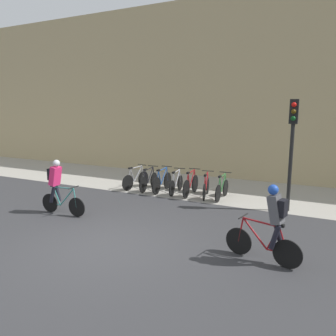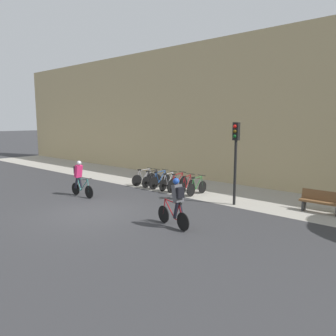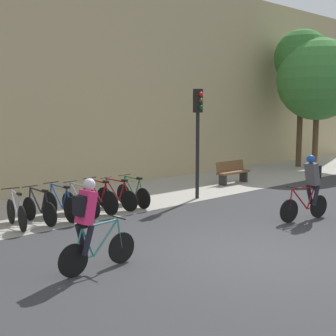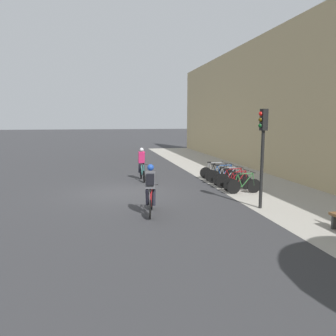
{
  "view_description": "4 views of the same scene",
  "coord_description": "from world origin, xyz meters",
  "px_view_note": "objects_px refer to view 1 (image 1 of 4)",
  "views": [
    {
      "loc": [
        4.65,
        -6.13,
        3.31
      ],
      "look_at": [
        0.6,
        2.11,
        1.64
      ],
      "focal_mm": 35.0,
      "sensor_mm": 36.0,
      "label": 1
    },
    {
      "loc": [
        10.71,
        -7.57,
        3.71
      ],
      "look_at": [
        1.68,
        2.66,
        1.69
      ],
      "focal_mm": 35.0,
      "sensor_mm": 36.0,
      "label": 2
    },
    {
      "loc": [
        -7.47,
        -5.69,
        3.01
      ],
      "look_at": [
        0.32,
        2.73,
        1.51
      ],
      "focal_mm": 50.0,
      "sensor_mm": 36.0,
      "label": 3
    },
    {
      "loc": [
        14.36,
        -0.85,
        3.22
      ],
      "look_at": [
        0.84,
        1.99,
        1.18
      ],
      "focal_mm": 35.0,
      "sensor_mm": 36.0,
      "label": 4
    }
  ],
  "objects_px": {
    "traffic_light_pole": "(292,135)",
    "parked_bike_5": "(206,187)",
    "parked_bike_0": "(136,179)",
    "parked_bike_4": "(191,185)",
    "parked_bike_3": "(176,184)",
    "cyclist_pink": "(57,185)",
    "cyclist_grey": "(272,222)",
    "parked_bike_1": "(149,181)",
    "parked_bike_2": "(162,182)",
    "parked_bike_6": "(222,189)"
  },
  "relations": [
    {
      "from": "traffic_light_pole",
      "to": "parked_bike_3",
      "type": "bearing_deg",
      "value": 173.93
    },
    {
      "from": "parked_bike_1",
      "to": "parked_bike_5",
      "type": "distance_m",
      "value": 2.49
    },
    {
      "from": "cyclist_pink",
      "to": "parked_bike_6",
      "type": "relative_size",
      "value": 1.1
    },
    {
      "from": "parked_bike_1",
      "to": "parked_bike_6",
      "type": "bearing_deg",
      "value": 0.01
    },
    {
      "from": "cyclist_grey",
      "to": "parked_bike_6",
      "type": "bearing_deg",
      "value": 118.55
    },
    {
      "from": "cyclist_pink",
      "to": "traffic_light_pole",
      "type": "bearing_deg",
      "value": 28.31
    },
    {
      "from": "parked_bike_2",
      "to": "parked_bike_3",
      "type": "distance_m",
      "value": 0.62
    },
    {
      "from": "parked_bike_3",
      "to": "parked_bike_5",
      "type": "height_order",
      "value": "parked_bike_3"
    },
    {
      "from": "parked_bike_0",
      "to": "parked_bike_2",
      "type": "distance_m",
      "value": 1.25
    },
    {
      "from": "parked_bike_4",
      "to": "traffic_light_pole",
      "type": "distance_m",
      "value": 4.19
    },
    {
      "from": "parked_bike_1",
      "to": "parked_bike_6",
      "type": "distance_m",
      "value": 3.11
    },
    {
      "from": "cyclist_grey",
      "to": "traffic_light_pole",
      "type": "bearing_deg",
      "value": 91.35
    },
    {
      "from": "parked_bike_0",
      "to": "parked_bike_2",
      "type": "relative_size",
      "value": 0.94
    },
    {
      "from": "cyclist_pink",
      "to": "traffic_light_pole",
      "type": "xyz_separation_m",
      "value": [
        6.53,
        3.52,
        1.55
      ]
    },
    {
      "from": "parked_bike_3",
      "to": "parked_bike_1",
      "type": "bearing_deg",
      "value": 179.98
    },
    {
      "from": "cyclist_pink",
      "to": "parked_bike_2",
      "type": "distance_m",
      "value": 4.34
    },
    {
      "from": "cyclist_grey",
      "to": "parked_bike_1",
      "type": "height_order",
      "value": "cyclist_grey"
    },
    {
      "from": "cyclist_grey",
      "to": "parked_bike_5",
      "type": "bearing_deg",
      "value": 124.28
    },
    {
      "from": "cyclist_pink",
      "to": "parked_bike_3",
      "type": "distance_m",
      "value": 4.62
    },
    {
      "from": "cyclist_pink",
      "to": "parked_bike_3",
      "type": "bearing_deg",
      "value": 59.87
    },
    {
      "from": "parked_bike_1",
      "to": "parked_bike_4",
      "type": "relative_size",
      "value": 0.95
    },
    {
      "from": "parked_bike_3",
      "to": "parked_bike_5",
      "type": "xyz_separation_m",
      "value": [
        1.25,
        0.0,
        -0.0
      ]
    },
    {
      "from": "traffic_light_pole",
      "to": "parked_bike_5",
      "type": "bearing_deg",
      "value": 171.42
    },
    {
      "from": "parked_bike_0",
      "to": "parked_bike_6",
      "type": "bearing_deg",
      "value": 0.0
    },
    {
      "from": "parked_bike_3",
      "to": "parked_bike_4",
      "type": "xyz_separation_m",
      "value": [
        0.62,
        0.0,
        0.02
      ]
    },
    {
      "from": "parked_bike_1",
      "to": "parked_bike_5",
      "type": "xyz_separation_m",
      "value": [
        2.49,
        0.0,
        -0.0
      ]
    },
    {
      "from": "parked_bike_4",
      "to": "parked_bike_3",
      "type": "bearing_deg",
      "value": -179.89
    },
    {
      "from": "parked_bike_5",
      "to": "parked_bike_6",
      "type": "relative_size",
      "value": 0.99
    },
    {
      "from": "cyclist_pink",
      "to": "parked_bike_3",
      "type": "height_order",
      "value": "cyclist_pink"
    },
    {
      "from": "parked_bike_0",
      "to": "parked_bike_4",
      "type": "height_order",
      "value": "parked_bike_4"
    },
    {
      "from": "parked_bike_3",
      "to": "cyclist_grey",
      "type": "bearing_deg",
      "value": -46.25
    },
    {
      "from": "parked_bike_3",
      "to": "traffic_light_pole",
      "type": "height_order",
      "value": "traffic_light_pole"
    },
    {
      "from": "cyclist_grey",
      "to": "traffic_light_pole",
      "type": "distance_m",
      "value": 4.35
    },
    {
      "from": "parked_bike_1",
      "to": "cyclist_pink",
      "type": "bearing_deg",
      "value": -104.92
    },
    {
      "from": "parked_bike_3",
      "to": "parked_bike_6",
      "type": "height_order",
      "value": "parked_bike_6"
    },
    {
      "from": "parked_bike_5",
      "to": "parked_bike_6",
      "type": "bearing_deg",
      "value": 0.03
    },
    {
      "from": "cyclist_pink",
      "to": "parked_bike_5",
      "type": "height_order",
      "value": "cyclist_pink"
    },
    {
      "from": "parked_bike_6",
      "to": "parked_bike_5",
      "type": "bearing_deg",
      "value": -179.97
    },
    {
      "from": "cyclist_grey",
      "to": "parked_bike_1",
      "type": "bearing_deg",
      "value": 140.96
    },
    {
      "from": "parked_bike_2",
      "to": "parked_bike_5",
      "type": "height_order",
      "value": "parked_bike_2"
    },
    {
      "from": "parked_bike_1",
      "to": "parked_bike_3",
      "type": "xyz_separation_m",
      "value": [
        1.25,
        -0.0,
        -0.0
      ]
    },
    {
      "from": "cyclist_grey",
      "to": "parked_bike_2",
      "type": "bearing_deg",
      "value": 137.6
    },
    {
      "from": "parked_bike_2",
      "to": "cyclist_grey",
      "type": "bearing_deg",
      "value": -42.4
    },
    {
      "from": "parked_bike_2",
      "to": "parked_bike_5",
      "type": "relative_size",
      "value": 1.11
    },
    {
      "from": "parked_bike_2",
      "to": "traffic_light_pole",
      "type": "distance_m",
      "value": 5.3
    },
    {
      "from": "parked_bike_0",
      "to": "parked_bike_2",
      "type": "height_order",
      "value": "parked_bike_2"
    },
    {
      "from": "parked_bike_2",
      "to": "cyclist_pink",
      "type": "bearing_deg",
      "value": -112.94
    },
    {
      "from": "parked_bike_0",
      "to": "parked_bike_3",
      "type": "height_order",
      "value": "parked_bike_0"
    },
    {
      "from": "traffic_light_pole",
      "to": "parked_bike_2",
      "type": "bearing_deg",
      "value": 174.7
    },
    {
      "from": "cyclist_grey",
      "to": "parked_bike_3",
      "type": "height_order",
      "value": "cyclist_grey"
    }
  ]
}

